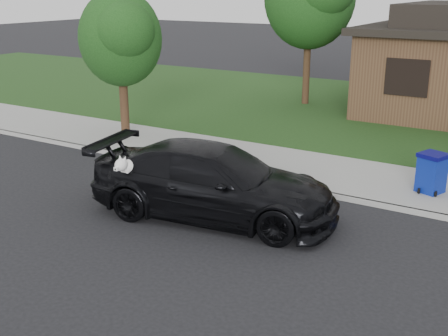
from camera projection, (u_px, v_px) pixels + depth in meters
The scene contains 7 objects.
ground at pixel (251, 252), 10.56m from camera, with size 120.00×120.00×0.00m, color black.
sidewalk at pixel (342, 176), 14.61m from camera, with size 60.00×3.00×0.12m, color gray.
curb at pixel (321, 193), 13.39m from camera, with size 60.00×0.12×0.12m, color gray.
lawn at pixel (415, 117), 21.12m from camera, with size 60.00×13.00×0.13m, color #193814.
sedan at pixel (213, 182), 12.00m from camera, with size 5.65×3.02×1.56m.
recycling_bin at pixel (432, 173), 13.17m from camera, with size 0.74×0.74×0.95m.
tree_2 at pixel (121, 37), 17.34m from camera, with size 2.73×2.60×4.59m.
Camera 1 is at (4.51, -8.43, 4.78)m, focal length 45.00 mm.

